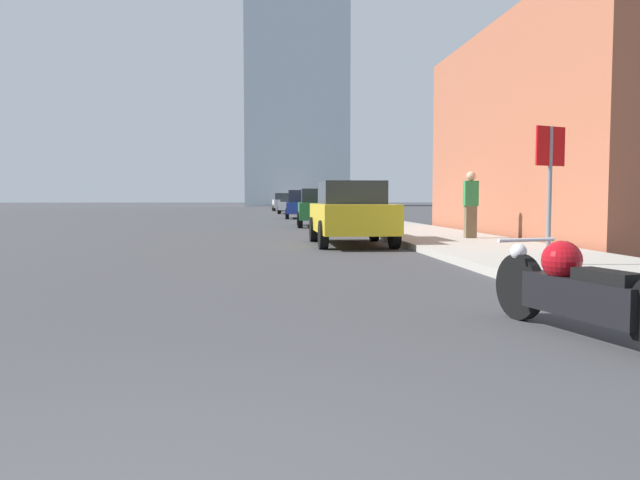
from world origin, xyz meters
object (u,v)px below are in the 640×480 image
(parked_car_green, at_px, (319,208))
(parked_car_yellow, at_px, (351,213))
(motorcycle, at_px, (578,290))
(parked_car_blue, at_px, (300,205))
(parked_car_silver, at_px, (283,202))
(pedestrian, at_px, (471,204))
(parked_car_white, at_px, (291,204))
(stop_sign, at_px, (550,171))

(parked_car_green, bearing_deg, parked_car_yellow, -88.19)
(motorcycle, bearing_deg, parked_car_yellow, 78.83)
(parked_car_blue, bearing_deg, motorcycle, -86.63)
(parked_car_blue, distance_m, parked_car_silver, 23.67)
(parked_car_yellow, xyz_separation_m, parked_car_blue, (0.06, 21.55, 0.00))
(parked_car_silver, xyz_separation_m, pedestrian, (3.32, -45.07, 0.18))
(parked_car_green, height_order, parked_car_white, parked_car_green)
(stop_sign, relative_size, pedestrian, 1.23)
(parked_car_green, distance_m, parked_car_white, 22.96)
(motorcycle, distance_m, parked_car_green, 21.20)
(parked_car_yellow, distance_m, parked_car_blue, 21.55)
(parked_car_white, height_order, pedestrian, pedestrian)
(motorcycle, relative_size, parked_car_blue, 0.55)
(parked_car_yellow, height_order, parked_car_white, parked_car_yellow)
(parked_car_blue, bearing_deg, pedestrian, -79.01)
(parked_car_green, bearing_deg, parked_car_blue, 93.05)
(parked_car_yellow, xyz_separation_m, parked_car_silver, (-0.16, 45.21, 0.04))
(parked_car_yellow, height_order, parked_car_green, parked_car_yellow)
(motorcycle, relative_size, parked_car_silver, 0.52)
(parked_car_silver, bearing_deg, motorcycle, -91.04)
(parked_car_green, distance_m, stop_sign, 17.10)
(parked_car_white, height_order, parked_car_silver, parked_car_silver)
(parked_car_white, xyz_separation_m, parked_car_silver, (-0.20, 11.67, 0.07))
(stop_sign, bearing_deg, parked_car_white, 93.03)
(parked_car_yellow, relative_size, parked_car_blue, 1.01)
(motorcycle, height_order, parked_car_green, parked_car_green)
(motorcycle, xyz_separation_m, parked_car_white, (-0.36, 44.16, 0.39))
(parked_car_silver, bearing_deg, parked_car_blue, -91.08)
(parked_car_green, relative_size, pedestrian, 2.53)
(parked_car_yellow, bearing_deg, pedestrian, 2.49)
(parked_car_green, xyz_separation_m, pedestrian, (3.01, -10.44, 0.24))
(parked_car_silver, distance_m, stop_sign, 51.65)
(parked_car_yellow, bearing_deg, parked_car_white, 89.79)
(stop_sign, bearing_deg, parked_car_yellow, 108.71)
(parked_car_silver, distance_m, pedestrian, 45.19)
(parked_car_yellow, xyz_separation_m, stop_sign, (2.16, -6.38, 0.78))
(stop_sign, bearing_deg, parked_car_green, 96.76)
(motorcycle, height_order, pedestrian, pedestrian)
(pedestrian, bearing_deg, parked_car_white, 95.32)
(parked_car_white, bearing_deg, stop_sign, -83.40)
(parked_car_blue, bearing_deg, parked_car_green, -86.80)
(parked_car_yellow, height_order, parked_car_silver, parked_car_silver)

